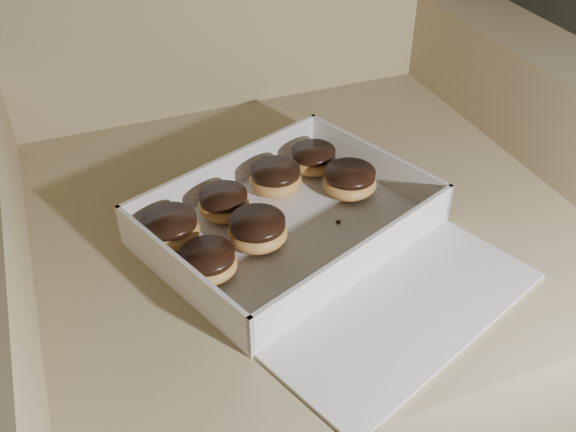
% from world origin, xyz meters
% --- Properties ---
extents(armchair, '(0.99, 0.84, 1.04)m').
position_xyz_m(armchair, '(0.70, -0.08, 0.33)').
color(armchair, tan).
rests_on(armchair, floor).
extents(bakery_box, '(0.48, 0.51, 0.06)m').
position_xyz_m(bakery_box, '(0.68, -0.25, 0.48)').
color(bakery_box, silver).
rests_on(bakery_box, armchair).
extents(donut_a, '(0.07, 0.07, 0.04)m').
position_xyz_m(donut_a, '(0.75, -0.10, 0.49)').
color(donut_a, '#CC8447').
rests_on(donut_a, bakery_box).
extents(donut_b, '(0.07, 0.07, 0.04)m').
position_xyz_m(donut_b, '(0.59, -0.16, 0.49)').
color(donut_b, '#CC8447').
rests_on(donut_b, bakery_box).
extents(donut_c, '(0.08, 0.08, 0.04)m').
position_xyz_m(donut_c, '(0.77, -0.18, 0.49)').
color(donut_c, '#CC8447').
rests_on(donut_c, bakery_box).
extents(donut_d, '(0.08, 0.08, 0.04)m').
position_xyz_m(donut_d, '(0.61, -0.24, 0.49)').
color(donut_d, '#CC8447').
rests_on(donut_d, bakery_box).
extents(donut_e, '(0.08, 0.08, 0.04)m').
position_xyz_m(donut_e, '(0.68, -0.13, 0.49)').
color(donut_e, '#CC8447').
rests_on(donut_e, bakery_box).
extents(donut_f, '(0.08, 0.08, 0.04)m').
position_xyz_m(donut_f, '(0.51, -0.19, 0.49)').
color(donut_f, '#CC8447').
rests_on(donut_f, bakery_box).
extents(donut_g, '(0.07, 0.07, 0.04)m').
position_xyz_m(donut_g, '(0.54, -0.27, 0.49)').
color(donut_g, '#CC8447').
rests_on(donut_g, bakery_box).
extents(crumb_a, '(0.01, 0.01, 0.00)m').
position_xyz_m(crumb_a, '(0.73, -0.24, 0.47)').
color(crumb_a, black).
rests_on(crumb_a, bakery_box).
extents(crumb_b, '(0.01, 0.01, 0.00)m').
position_xyz_m(crumb_b, '(0.70, -0.31, 0.47)').
color(crumb_b, black).
rests_on(crumb_b, bakery_box).
extents(crumb_c, '(0.01, 0.01, 0.00)m').
position_xyz_m(crumb_c, '(0.73, -0.30, 0.47)').
color(crumb_c, black).
rests_on(crumb_c, bakery_box).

